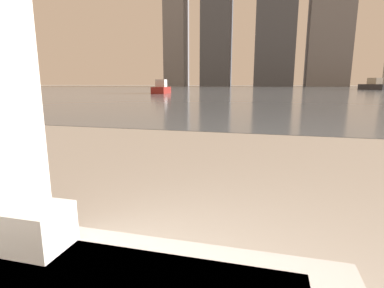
{
  "coord_description": "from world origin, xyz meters",
  "views": [
    {
      "loc": [
        0.58,
        -0.06,
        1.17
      ],
      "look_at": [
        -0.04,
        2.32,
        0.67
      ],
      "focal_mm": 28.0,
      "sensor_mm": 36.0,
      "label": 1
    }
  ],
  "objects": [
    {
      "name": "harbor_boat_0",
      "position": [
        17.97,
        59.52,
        0.73
      ],
      "size": [
        4.18,
        5.7,
        2.04
      ],
      "color": "#2D2D33",
      "rests_on": "harbor_water"
    },
    {
      "name": "harbor_water",
      "position": [
        0.0,
        62.0,
        0.01
      ],
      "size": [
        180.0,
        110.0,
        0.01
      ],
      "color": "slate",
      "rests_on": "ground_plane"
    },
    {
      "name": "skyline_tower_3",
      "position": [
        19.16,
        118.0,
        23.57
      ],
      "size": [
        13.97,
        11.0,
        47.15
      ],
      "color": "slate",
      "rests_on": "ground_plane"
    },
    {
      "name": "skyline_tower_2",
      "position": [
        1.08,
        118.0,
        17.95
      ],
      "size": [
        13.93,
        9.92,
        35.9
      ],
      "color": "#4C515B",
      "rests_on": "ground_plane"
    },
    {
      "name": "skyline_tower_0",
      "position": [
        -36.66,
        118.0,
        28.46
      ],
      "size": [
        8.3,
        8.25,
        56.93
      ],
      "color": "slate",
      "rests_on": "ground_plane"
    },
    {
      "name": "harbor_boat_5",
      "position": [
        -11.5,
        32.44,
        0.56
      ],
      "size": [
        1.96,
        4.3,
        1.55
      ],
      "color": "maroon",
      "rests_on": "harbor_water"
    },
    {
      "name": "towel_stack",
      "position": [
        -0.26,
        0.77,
        0.66
      ],
      "size": [
        0.29,
        0.19,
        0.16
      ],
      "color": "white",
      "rests_on": "bathtub"
    },
    {
      "name": "skyline_tower_1",
      "position": [
        -20.63,
        118.0,
        26.65
      ],
      "size": [
        11.05,
        8.54,
        53.31
      ],
      "color": "#4C515B",
      "rests_on": "ground_plane"
    }
  ]
}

